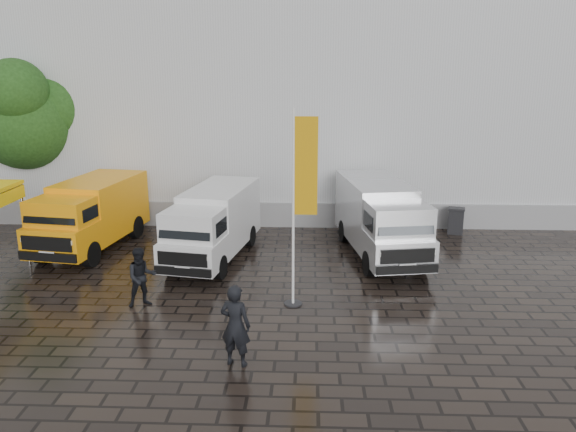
# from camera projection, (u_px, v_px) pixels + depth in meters

# --- Properties ---
(ground) EXTENTS (120.00, 120.00, 0.00)m
(ground) POSITION_uv_depth(u_px,v_px,m) (281.00, 308.00, 15.21)
(ground) COLOR black
(ground) RESTS_ON ground
(exhibition_hall) EXTENTS (44.00, 16.00, 12.00)m
(exhibition_hall) POSITION_uv_depth(u_px,v_px,m) (335.00, 73.00, 29.02)
(exhibition_hall) COLOR silver
(exhibition_hall) RESTS_ON ground
(hall_plinth) EXTENTS (44.00, 0.15, 1.00)m
(hall_plinth) POSITION_uv_depth(u_px,v_px,m) (341.00, 215.00, 22.68)
(hall_plinth) COLOR gray
(hall_plinth) RESTS_ON ground
(van_yellow) EXTENTS (2.79, 5.49, 2.42)m
(van_yellow) POSITION_uv_depth(u_px,v_px,m) (91.00, 216.00, 19.81)
(van_yellow) COLOR #FF9D0D
(van_yellow) RESTS_ON ground
(van_white) EXTENTS (2.70, 5.63, 2.34)m
(van_white) POSITION_uv_depth(u_px,v_px,m) (213.00, 226.00, 18.80)
(van_white) COLOR white
(van_white) RESTS_ON ground
(van_silver) EXTENTS (2.82, 5.99, 2.50)m
(van_silver) POSITION_uv_depth(u_px,v_px,m) (380.00, 221.00, 19.10)
(van_silver) COLOR silver
(van_silver) RESTS_ON ground
(flagpole) EXTENTS (0.88, 0.50, 5.34)m
(flagpole) POSITION_uv_depth(u_px,v_px,m) (300.00, 198.00, 14.67)
(flagpole) COLOR black
(flagpole) RESTS_ON ground
(tree) EXTENTS (3.84, 3.96, 6.90)m
(tree) POSITION_uv_depth(u_px,v_px,m) (24.00, 115.00, 22.58)
(tree) COLOR black
(tree) RESTS_ON ground
(wheelie_bin) EXTENTS (0.75, 0.75, 1.02)m
(wheelie_bin) POSITION_uv_depth(u_px,v_px,m) (456.00, 220.00, 21.90)
(wheelie_bin) COLOR black
(wheelie_bin) RESTS_ON ground
(person_front) EXTENTS (0.77, 0.60, 1.87)m
(person_front) POSITION_uv_depth(u_px,v_px,m) (235.00, 325.00, 12.11)
(person_front) COLOR black
(person_front) RESTS_ON ground
(person_tent) EXTENTS (1.00, 0.92, 1.65)m
(person_tent) POSITION_uv_depth(u_px,v_px,m) (142.00, 277.00, 15.17)
(person_tent) COLOR black
(person_tent) RESTS_ON ground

